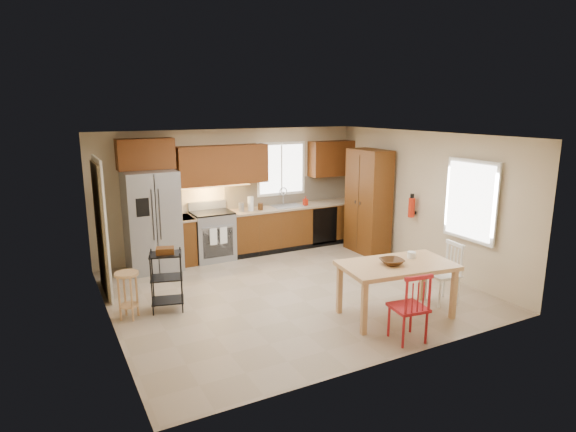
% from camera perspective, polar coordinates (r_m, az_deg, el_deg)
% --- Properties ---
extents(floor, '(5.50, 5.50, 0.00)m').
position_cam_1_polar(floor, '(7.92, 0.26, -8.84)').
color(floor, '#9E896F').
rests_on(floor, ground).
extents(ceiling, '(5.50, 5.00, 0.02)m').
position_cam_1_polar(ceiling, '(7.37, 0.28, 9.52)').
color(ceiling, silver).
rests_on(ceiling, ground).
extents(wall_back, '(5.50, 0.02, 2.50)m').
position_cam_1_polar(wall_back, '(9.78, -6.64, 2.89)').
color(wall_back, '#CCB793').
rests_on(wall_back, ground).
extents(wall_front, '(5.50, 0.02, 2.50)m').
position_cam_1_polar(wall_front, '(5.55, 12.55, -5.08)').
color(wall_front, '#CCB793').
rests_on(wall_front, ground).
extents(wall_left, '(0.02, 5.00, 2.50)m').
position_cam_1_polar(wall_left, '(6.75, -20.84, -2.41)').
color(wall_left, '#CCB793').
rests_on(wall_left, ground).
extents(wall_right, '(0.02, 5.00, 2.50)m').
position_cam_1_polar(wall_right, '(9.14, 15.67, 1.79)').
color(wall_right, '#CCB793').
rests_on(wall_right, ground).
extents(refrigerator, '(0.92, 0.75, 1.82)m').
position_cam_1_polar(refrigerator, '(9.03, -15.81, -0.56)').
color(refrigerator, gray).
rests_on(refrigerator, floor).
extents(range_stove, '(0.76, 0.63, 0.92)m').
position_cam_1_polar(range_stove, '(9.48, -8.92, -2.39)').
color(range_stove, gray).
rests_on(range_stove, floor).
extents(base_cabinet_narrow, '(0.30, 0.60, 0.90)m').
position_cam_1_polar(base_cabinet_narrow, '(9.34, -12.14, -2.82)').
color(base_cabinet_narrow, '#572E10').
rests_on(base_cabinet_narrow, floor).
extents(base_cabinet_run, '(2.92, 0.60, 0.90)m').
position_cam_1_polar(base_cabinet_run, '(10.21, 0.85, -1.19)').
color(base_cabinet_run, '#572E10').
rests_on(base_cabinet_run, floor).
extents(dishwasher, '(0.60, 0.02, 0.78)m').
position_cam_1_polar(dishwasher, '(10.25, 4.38, -1.18)').
color(dishwasher, black).
rests_on(dishwasher, floor).
extents(backsplash, '(2.92, 0.03, 0.55)m').
position_cam_1_polar(backsplash, '(10.31, 0.11, 3.06)').
color(backsplash, beige).
rests_on(backsplash, wall_back).
extents(upper_over_fridge, '(1.00, 0.35, 0.55)m').
position_cam_1_polar(upper_over_fridge, '(9.03, -16.54, 7.07)').
color(upper_over_fridge, '#602810').
rests_on(upper_over_fridge, wall_back).
extents(upper_left_block, '(1.80, 0.35, 0.75)m').
position_cam_1_polar(upper_left_block, '(9.45, -7.76, 6.03)').
color(upper_left_block, '#602810').
rests_on(upper_left_block, wall_back).
extents(upper_right_block, '(1.00, 0.35, 0.75)m').
position_cam_1_polar(upper_right_block, '(10.57, 5.16, 6.81)').
color(upper_right_block, '#602810').
rests_on(upper_right_block, wall_back).
extents(window_back, '(1.12, 0.04, 1.12)m').
position_cam_1_polar(window_back, '(10.15, -0.83, 5.62)').
color(window_back, white).
rests_on(window_back, wall_back).
extents(sink, '(0.62, 0.46, 0.16)m').
position_cam_1_polar(sink, '(10.03, -0.09, 0.96)').
color(sink, gray).
rests_on(sink, base_cabinet_run).
extents(undercab_glow, '(1.60, 0.30, 0.01)m').
position_cam_1_polar(undercab_glow, '(9.38, -9.36, 3.50)').
color(undercab_glow, '#FFBF66').
rests_on(undercab_glow, wall_back).
extents(soap_bottle, '(0.09, 0.09, 0.19)m').
position_cam_1_polar(soap_bottle, '(10.10, 2.08, 1.82)').
color(soap_bottle, '#B6200C').
rests_on(soap_bottle, base_cabinet_run).
extents(paper_towel, '(0.12, 0.12, 0.28)m').
position_cam_1_polar(paper_towel, '(9.60, -4.46, 1.47)').
color(paper_towel, white).
rests_on(paper_towel, base_cabinet_run).
extents(canister_steel, '(0.11, 0.11, 0.18)m').
position_cam_1_polar(canister_steel, '(9.53, -5.55, 1.06)').
color(canister_steel, gray).
rests_on(canister_steel, base_cabinet_run).
extents(canister_wood, '(0.10, 0.10, 0.14)m').
position_cam_1_polar(canister_wood, '(9.66, -3.29, 1.14)').
color(canister_wood, '#4F2D15').
rests_on(canister_wood, base_cabinet_run).
extents(pantry, '(0.50, 0.95, 2.10)m').
position_cam_1_polar(pantry, '(9.87, 9.49, 1.71)').
color(pantry, '#572E10').
rests_on(pantry, floor).
extents(fire_extinguisher, '(0.12, 0.12, 0.36)m').
position_cam_1_polar(fire_extinguisher, '(9.20, 14.44, 0.98)').
color(fire_extinguisher, '#B6200C').
rests_on(fire_extinguisher, wall_right).
extents(window_right, '(0.04, 1.02, 1.32)m').
position_cam_1_polar(window_right, '(8.27, 20.84, 1.71)').
color(window_right, white).
rests_on(window_right, wall_right).
extents(doorway, '(0.04, 0.95, 2.10)m').
position_cam_1_polar(doorway, '(8.06, -21.35, -1.53)').
color(doorway, '#8C7A59').
rests_on(doorway, wall_left).
extents(dining_table, '(1.68, 1.09, 0.77)m').
position_cam_1_polar(dining_table, '(7.07, 12.66, -8.57)').
color(dining_table, tan).
rests_on(dining_table, floor).
extents(chair_red, '(0.49, 0.49, 0.93)m').
position_cam_1_polar(chair_red, '(6.37, 14.07, -10.31)').
color(chair_red, '#AA1A1E').
rests_on(chair_red, floor).
extents(chair_white, '(0.49, 0.49, 0.93)m').
position_cam_1_polar(chair_white, '(7.70, 17.89, -6.48)').
color(chair_white, white).
rests_on(chair_white, floor).
extents(table_bowl, '(0.36, 0.36, 0.08)m').
position_cam_1_polar(table_bowl, '(6.88, 12.19, -5.68)').
color(table_bowl, '#4F2D15').
rests_on(table_bowl, dining_table).
extents(table_jar, '(0.13, 0.13, 0.14)m').
position_cam_1_polar(table_jar, '(7.22, 14.41, -4.66)').
color(table_jar, white).
rests_on(table_jar, dining_table).
extents(bar_stool, '(0.39, 0.39, 0.68)m').
position_cam_1_polar(bar_stool, '(7.19, -18.42, -8.93)').
color(bar_stool, tan).
rests_on(bar_stool, floor).
extents(utility_cart, '(0.53, 0.46, 0.91)m').
position_cam_1_polar(utility_cart, '(7.27, -14.16, -7.45)').
color(utility_cart, black).
rests_on(utility_cart, floor).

